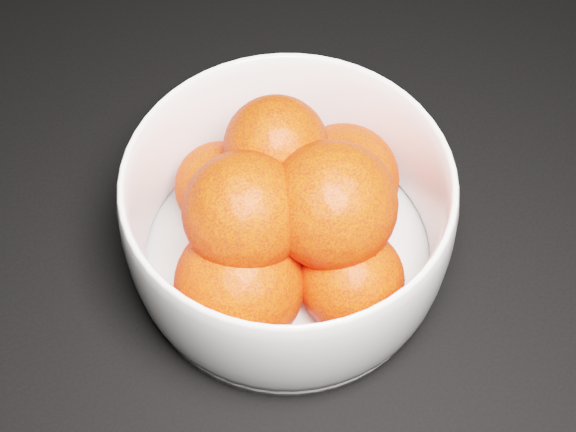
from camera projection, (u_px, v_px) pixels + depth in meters
name	position (u px, v px, depth m)	size (l,w,h in m)	color
bowl	(288.00, 220.00, 0.48)	(0.19, 0.19, 0.09)	white
orange_pile	(289.00, 217.00, 0.46)	(0.15, 0.15, 0.11)	#F82A07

